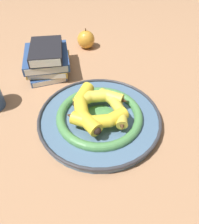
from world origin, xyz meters
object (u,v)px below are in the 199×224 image
Objects in this scene: banana_a at (116,107)px; banana_c at (84,107)px; book_stack at (47,60)px; banana_d at (98,120)px; apple at (86,39)px; banana_b at (100,98)px; decorative_bowl at (99,117)px.

banana_c reaches higher than banana_a.
book_stack reaches higher than banana_c.
banana_d is at bearing 113.85° from banana_a.
book_stack is 0.24m from apple.
book_stack is at bearing 37.76° from apple.
banana_d is (0.06, 0.03, 0.00)m from banana_a.
banana_d is (-0.02, 0.06, -0.00)m from banana_c.
banana_b is 0.29m from book_stack.
decorative_bowl is 0.46m from apple.
banana_a is 1.98× the size of apple.
banana_b is 1.89× the size of apple.
banana_b is at bearing 27.77° from banana_a.
banana_b is 0.42m from apple.
decorative_bowl is at bearing 82.88° from banana_b.
apple is at bearing 172.82° from banana_c.
banana_a reaches higher than decorative_bowl.
decorative_bowl is 2.09× the size of banana_a.
apple is at bearing -87.80° from banana_b.
decorative_bowl is 0.06m from banana_a.
banana_b is at bearing 80.18° from banana_d.
decorative_bowl is 0.06m from banana_b.
banana_c is 0.06m from banana_d.
decorative_bowl is 1.70× the size of banana_c.
banana_d reaches higher than decorative_bowl.
banana_c reaches higher than banana_d.
banana_a is 0.09m from banana_c.
apple is at bearing -8.72° from banana_a.
book_stack is at bearing -158.66° from banana_c.
banana_b reaches higher than decorative_bowl.
apple is (-0.03, -0.46, -0.01)m from banana_a.
banana_d is at bearing 81.12° from banana_b.
banana_d is at bearing 79.12° from apple.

